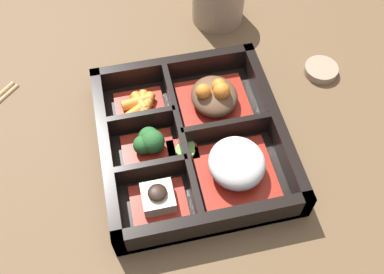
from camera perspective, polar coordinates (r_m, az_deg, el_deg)
The scene contains 10 objects.
ground_plane at distance 0.61m, azimuth 0.00°, elevation -1.30°, with size 3.00×3.00×0.00m, color brown.
bento_base at distance 0.61m, azimuth 0.00°, elevation -1.05°, with size 0.26×0.24×0.01m.
bento_rim at distance 0.59m, azimuth -0.37°, elevation -0.20°, with size 0.26×0.24×0.05m.
bowl_stew at distance 0.63m, azimuth 2.85°, elevation 5.10°, with size 0.09×0.10×0.05m.
bowl_rice at distance 0.57m, azimuth 5.69°, elevation -3.52°, with size 0.09×0.10×0.05m.
bowl_carrots at distance 0.64m, azimuth -6.57°, elevation 4.07°, with size 0.06×0.07×0.02m.
bowl_greens at distance 0.59m, azimuth -5.48°, elevation -0.78°, with size 0.06×0.07×0.04m.
bowl_tofu at distance 0.55m, azimuth -4.31°, elevation -7.82°, with size 0.06×0.07×0.03m.
bowl_pickles at distance 0.59m, azimuth -1.01°, elevation -1.66°, with size 0.04×0.04×0.01m.
sauce_dish at distance 0.72m, azimuth 16.07°, elevation 8.21°, with size 0.05×0.05×0.01m.
Camera 1 is at (0.32, -0.07, 0.52)m, focal length 42.00 mm.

